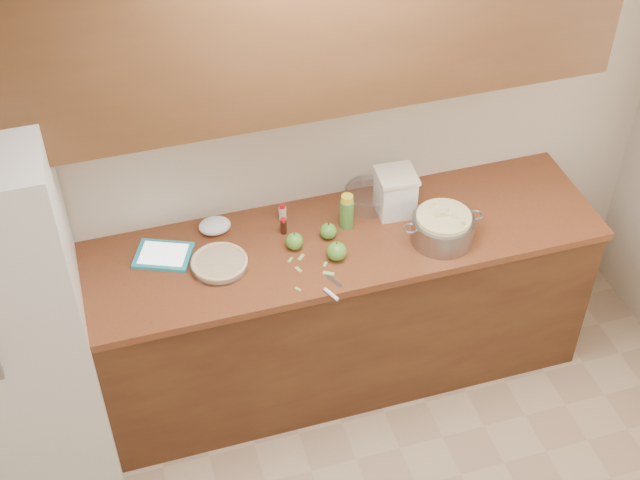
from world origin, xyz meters
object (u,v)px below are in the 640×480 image
object	(u,v)px
pie	(219,263)
flour_canister	(395,192)
tablet	(163,255)
colander	(443,228)

from	to	relation	value
pie	flour_canister	world-z (taller)	flour_canister
pie	tablet	world-z (taller)	pie
pie	colander	bearing A→B (deg)	-6.46
pie	colander	size ratio (longest dim) A/B	0.68
pie	tablet	xyz separation A→B (m)	(-0.23, 0.14, -0.01)
pie	tablet	distance (m)	0.27
colander	tablet	xyz separation A→B (m)	(-1.25, 0.25, -0.06)
flour_canister	tablet	xyz separation A→B (m)	(-1.11, -0.00, -0.10)
pie	flour_canister	distance (m)	0.90
colander	tablet	size ratio (longest dim) A/B	1.28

